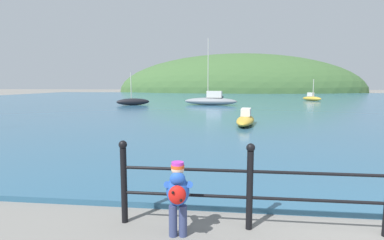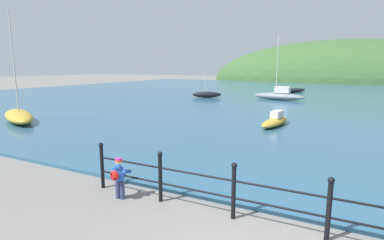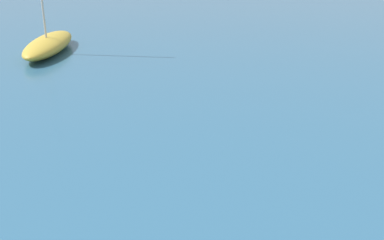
{
  "view_description": "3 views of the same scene",
  "coord_description": "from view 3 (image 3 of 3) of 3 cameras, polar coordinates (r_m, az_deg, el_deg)",
  "views": [
    {
      "loc": [
        -2.85,
        -2.51,
        2.0
      ],
      "look_at": [
        -3.82,
        5.87,
        0.98
      ],
      "focal_mm": 28.0,
      "sensor_mm": 36.0,
      "label": 1
    },
    {
      "loc": [
        1.12,
        -4.03,
        3.1
      ],
      "look_at": [
        -3.78,
        5.61,
        1.19
      ],
      "focal_mm": 28.0,
      "sensor_mm": 36.0,
      "label": 2
    },
    {
      "loc": [
        2.21,
        3.02,
        3.77
      ],
      "look_at": [
        -3.5,
        6.13,
        1.28
      ],
      "focal_mm": 42.0,
      "sensor_mm": 36.0,
      "label": 3
    }
  ],
  "objects": [
    {
      "name": "boat_white_sailboat",
      "position": [
        17.84,
        -17.72,
        9.2
      ],
      "size": [
        4.88,
        3.34,
        5.92
      ],
      "color": "gold",
      "rests_on": "water"
    }
  ]
}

